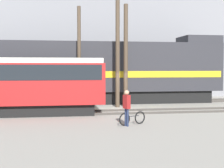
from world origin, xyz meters
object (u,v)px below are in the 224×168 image
at_px(bicycle, 132,118).
at_px(utility_pole_right, 126,56).
at_px(person, 127,104).
at_px(streetcar, 16,83).
at_px(freight_locomotive, 93,72).
at_px(utility_pole_center, 118,39).
at_px(utility_pole_left, 79,57).

height_order(bicycle, utility_pole_right, utility_pole_right).
bearing_deg(person, streetcar, 143.00).
bearing_deg(freight_locomotive, bicycle, -83.25).
relative_size(freight_locomotive, bicycle, 14.20).
distance_m(bicycle, utility_pole_center, 8.37).
distance_m(freight_locomotive, streetcar, 7.66).
xyz_separation_m(freight_locomotive, bicycle, (1.16, -9.81, -2.23)).
distance_m(freight_locomotive, person, 10.27).
height_order(bicycle, utility_pole_center, utility_pole_center).
xyz_separation_m(bicycle, utility_pole_center, (0.41, 6.98, 4.61)).
bearing_deg(freight_locomotive, utility_pole_center, -61.00).
height_order(bicycle, person, person).
height_order(person, utility_pole_left, utility_pole_left).
xyz_separation_m(streetcar, utility_pole_right, (7.28, 2.84, 1.75)).
xyz_separation_m(streetcar, utility_pole_center, (6.68, 2.84, 2.96)).
distance_m(utility_pole_left, utility_pole_center, 3.08).
bearing_deg(utility_pole_center, utility_pole_right, 0.00).
bearing_deg(bicycle, streetcar, 146.57).
distance_m(freight_locomotive, utility_pole_right, 3.76).
bearing_deg(person, utility_pole_right, 79.34).
height_order(utility_pole_left, utility_pole_right, utility_pole_right).
bearing_deg(utility_pole_left, bicycle, -71.33).
height_order(freight_locomotive, streetcar, freight_locomotive).
relative_size(person, utility_pole_right, 0.24).
bearing_deg(utility_pole_right, person, -100.66).
height_order(freight_locomotive, person, freight_locomotive).
relative_size(streetcar, utility_pole_right, 1.41).
bearing_deg(utility_pole_left, utility_pole_right, 0.00).
height_order(person, utility_pole_right, utility_pole_right).
relative_size(person, utility_pole_center, 0.18).
relative_size(streetcar, person, 5.90).
bearing_deg(streetcar, utility_pole_center, 23.00).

